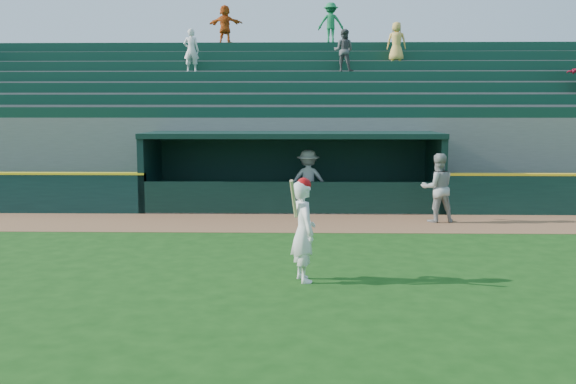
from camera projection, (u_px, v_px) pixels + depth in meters
ground at (286, 264)px, 13.21m from camera, size 120.00×120.00×0.00m
warning_track at (291, 223)px, 18.06m from camera, size 40.00×3.00×0.01m
dugout_player_front at (438, 188)px, 18.12m from camera, size 1.03×0.84×1.95m
dugout_player_inside at (308, 180)px, 20.45m from camera, size 1.26×0.76×1.91m
dugout at (292, 166)px, 20.97m from camera, size 9.40×2.80×2.46m
stands at (294, 130)px, 25.38m from camera, size 34.50×6.25×7.62m
batter_at_plate at (304, 230)px, 11.80m from camera, size 0.63×0.88×1.95m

